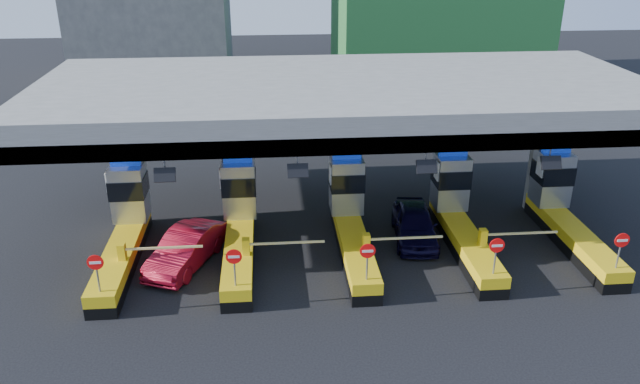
{
  "coord_description": "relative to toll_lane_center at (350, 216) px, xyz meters",
  "views": [
    {
      "loc": [
        -3.57,
        -25.03,
        13.53
      ],
      "look_at": [
        -1.4,
        0.0,
        2.73
      ],
      "focal_mm": 35.0,
      "sensor_mm": 36.0,
      "label": 1
    }
  ],
  "objects": [
    {
      "name": "toll_lane_far_left",
      "position": [
        -10.0,
        0.0,
        0.0
      ],
      "size": [
        4.43,
        8.0,
        4.16
      ],
      "color": "black",
      "rests_on": "ground"
    },
    {
      "name": "van",
      "position": [
        3.04,
        0.13,
        -0.6
      ],
      "size": [
        2.39,
        4.88,
        1.6
      ],
      "primitive_type": "imported",
      "rotation": [
        0.0,
        0.0,
        -0.11
      ],
      "color": "black",
      "rests_on": "ground"
    },
    {
      "name": "red_car",
      "position": [
        -7.26,
        -1.4,
        -0.62
      ],
      "size": [
        3.34,
        5.02,
        1.56
      ],
      "primitive_type": "imported",
      "rotation": [
        0.0,
        0.0,
        -0.39
      ],
      "color": "maroon",
      "rests_on": "ground"
    },
    {
      "name": "toll_lane_center",
      "position": [
        0.0,
        0.0,
        0.0
      ],
      "size": [
        4.43,
        8.0,
        4.16
      ],
      "color": "black",
      "rests_on": "ground"
    },
    {
      "name": "ground",
      "position": [
        -0.0,
        -0.28,
        -1.4
      ],
      "size": [
        120.0,
        120.0,
        0.0
      ],
      "primitive_type": "plane",
      "color": "black",
      "rests_on": "ground"
    },
    {
      "name": "toll_lane_left",
      "position": [
        -5.0,
        0.0,
        0.0
      ],
      "size": [
        4.43,
        8.0,
        4.16
      ],
      "color": "black",
      "rests_on": "ground"
    },
    {
      "name": "toll_lane_right",
      "position": [
        5.0,
        0.0,
        0.0
      ],
      "size": [
        4.43,
        8.0,
        4.16
      ],
      "color": "black",
      "rests_on": "ground"
    },
    {
      "name": "toll_lane_far_right",
      "position": [
        10.0,
        0.0,
        0.0
      ],
      "size": [
        4.43,
        8.0,
        4.16
      ],
      "color": "black",
      "rests_on": "ground"
    },
    {
      "name": "toll_canopy",
      "position": [
        -0.0,
        2.59,
        4.74
      ],
      "size": [
        28.0,
        12.09,
        7.0
      ],
      "color": "slate",
      "rests_on": "ground"
    }
  ]
}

